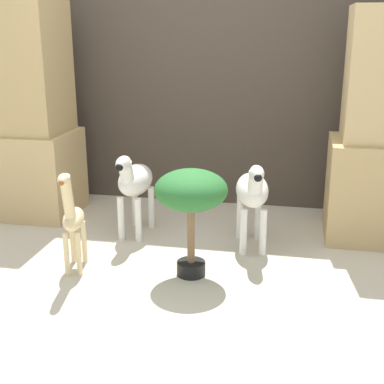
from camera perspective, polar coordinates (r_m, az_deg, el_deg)
ground_plane at (r=3.10m, az=-3.49°, el=-9.97°), size 14.00×14.00×0.00m
wall_back at (r=4.33m, az=1.75°, el=13.10°), size 6.40×0.08×2.20m
rock_pillar_left at (r=4.30m, az=-18.37°, el=7.58°), size 0.88×0.57×1.60m
zebra_right at (r=3.49m, az=6.47°, el=-0.05°), size 0.28×0.52×0.61m
zebra_left at (r=3.71m, az=-6.16°, el=1.05°), size 0.23×0.52×0.61m
giraffe_figurine at (r=3.22m, az=-12.65°, el=-2.74°), size 0.18×0.41×0.66m
potted_palm_front at (r=3.04m, az=-0.10°, el=-0.32°), size 0.42×0.42×0.64m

